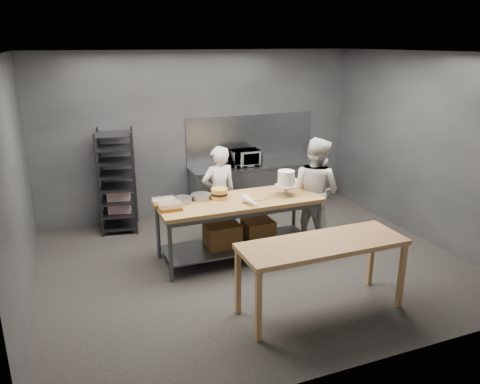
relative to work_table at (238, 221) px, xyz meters
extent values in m
plane|color=black|center=(0.11, -0.32, -0.57)|extent=(6.00, 6.00, 0.00)
cube|color=#4C4F54|center=(0.11, 2.18, 0.93)|extent=(6.00, 0.04, 3.00)
cube|color=#9B6D3E|center=(0.00, -0.01, 0.32)|extent=(2.40, 0.90, 0.06)
cube|color=#47494C|center=(0.00, -0.01, -0.37)|extent=(2.25, 0.75, 0.03)
cylinder|color=#47494C|center=(-1.14, -0.40, -0.14)|extent=(0.06, 0.06, 0.86)
cylinder|color=#47494C|center=(-1.14, 0.38, -0.14)|extent=(0.06, 0.06, 0.86)
cylinder|color=#47494C|center=(1.14, -0.40, -0.14)|extent=(0.06, 0.06, 0.86)
cylinder|color=#47494C|center=(1.14, 0.38, -0.14)|extent=(0.06, 0.06, 0.86)
cube|color=brown|center=(-0.26, 0.00, -0.18)|extent=(0.50, 0.40, 0.35)
cube|color=brown|center=(0.35, 0.05, -0.21)|extent=(0.45, 0.38, 0.30)
cube|color=#A26E43|center=(0.37, -1.76, 0.30)|extent=(2.00, 0.70, 0.06)
cube|color=#A26E43|center=(-0.58, -2.06, -0.15)|extent=(0.06, 0.06, 0.84)
cube|color=#A26E43|center=(-0.58, -1.46, -0.15)|extent=(0.06, 0.06, 0.84)
cube|color=#A26E43|center=(1.32, -2.06, -0.15)|extent=(0.06, 0.06, 0.84)
cube|color=#A26E43|center=(1.32, -1.46, -0.15)|extent=(0.06, 0.06, 0.84)
cube|color=slate|center=(1.11, 1.86, 0.31)|extent=(2.60, 0.60, 0.04)
cube|color=slate|center=(1.11, 1.86, -0.14)|extent=(2.56, 0.56, 0.86)
cube|color=slate|center=(1.11, 2.16, 0.78)|extent=(2.60, 0.02, 0.90)
cube|color=black|center=(-1.51, 1.78, 0.30)|extent=(0.71, 0.75, 1.75)
cube|color=silver|center=(-1.51, 1.78, -0.03)|extent=(0.42, 0.30, 0.45)
imported|color=silver|center=(-0.05, 0.73, 0.22)|extent=(0.60, 0.42, 1.58)
imported|color=silver|center=(1.35, 0.09, 0.29)|extent=(0.95, 1.03, 1.72)
imported|color=black|center=(0.87, 1.86, 0.48)|extent=(0.54, 0.37, 0.30)
cylinder|color=#B7AC93|center=(0.73, -0.09, 0.36)|extent=(0.20, 0.20, 0.02)
cylinder|color=#B7AC93|center=(0.73, -0.09, 0.43)|extent=(0.06, 0.06, 0.12)
cylinder|color=#B7AC93|center=(0.73, -0.09, 0.50)|extent=(0.34, 0.34, 0.02)
cylinder|color=white|center=(0.73, -0.09, 0.62)|extent=(0.25, 0.25, 0.22)
cylinder|color=gold|center=(-0.25, 0.11, 0.38)|extent=(0.25, 0.25, 0.06)
cylinder|color=black|center=(-0.25, 0.11, 0.43)|extent=(0.25, 0.25, 0.04)
cylinder|color=gold|center=(-0.25, 0.11, 0.48)|extent=(0.25, 0.25, 0.06)
cylinder|color=gray|center=(-0.80, 0.16, 0.39)|extent=(0.27, 0.27, 0.07)
cylinder|color=gray|center=(-0.51, 0.21, 0.39)|extent=(0.30, 0.30, 0.07)
cone|color=white|center=(0.07, -0.34, 0.41)|extent=(0.18, 0.39, 0.12)
cube|color=slate|center=(0.24, -0.18, 0.35)|extent=(0.28, 0.02, 0.00)
cube|color=black|center=(0.06, -0.18, 0.36)|extent=(0.09, 0.02, 0.02)
cube|color=#A96921|center=(-1.04, -0.10, 0.37)|extent=(0.30, 0.20, 0.05)
cube|color=silver|center=(-1.04, -0.10, 0.43)|extent=(0.31, 0.21, 0.06)
cube|color=#A96921|center=(-1.08, 0.11, 0.37)|extent=(0.30, 0.20, 0.05)
cube|color=silver|center=(-1.08, 0.11, 0.43)|extent=(0.31, 0.21, 0.06)
camera|label=1|loc=(-2.38, -6.07, 2.56)|focal=35.00mm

